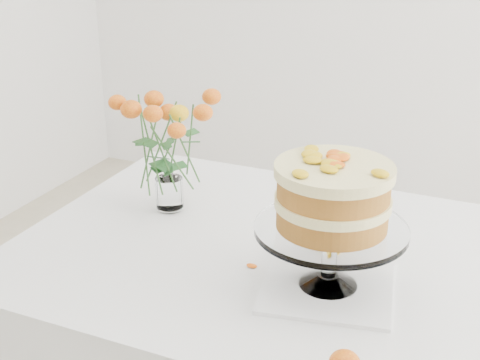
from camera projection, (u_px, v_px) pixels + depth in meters
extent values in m
cube|color=tan|center=(316.00, 267.00, 1.56)|extent=(1.40, 0.90, 0.04)
cylinder|color=tan|center=(169.00, 275.00, 2.25)|extent=(0.06, 0.06, 0.71)
cube|color=white|center=(316.00, 259.00, 1.55)|extent=(1.42, 0.92, 0.01)
cube|color=white|center=(362.00, 219.00, 1.98)|extent=(1.42, 0.01, 0.20)
cube|color=white|center=(70.00, 240.00, 1.85)|extent=(0.01, 0.92, 0.20)
cube|color=white|center=(328.00, 286.00, 1.43)|extent=(0.32, 0.32, 0.01)
cylinder|color=white|center=(330.00, 254.00, 1.40)|extent=(0.03, 0.03, 0.10)
cylinder|color=white|center=(331.00, 229.00, 1.37)|extent=(0.32, 0.32, 0.01)
cylinder|color=#B06927|center=(332.00, 216.00, 1.36)|extent=(0.25, 0.25, 0.05)
cylinder|color=#FFEEA4|center=(333.00, 201.00, 1.35)|extent=(0.26, 0.26, 0.02)
cylinder|color=#B06927|center=(334.00, 186.00, 1.34)|extent=(0.25, 0.25, 0.05)
cylinder|color=#FFEEA4|center=(334.00, 170.00, 1.32)|extent=(0.26, 0.26, 0.02)
cylinder|color=white|center=(170.00, 208.00, 1.79)|extent=(0.06, 0.06, 0.01)
cylinder|color=white|center=(169.00, 193.00, 1.77)|extent=(0.07, 0.07, 0.08)
ellipsoid|color=yellow|center=(331.00, 251.00, 1.54)|extent=(0.05, 0.05, 0.04)
cylinder|color=#2D5823|center=(345.00, 261.00, 1.53)|extent=(0.06, 0.01, 0.00)
ellipsoid|color=gold|center=(252.00, 266.00, 1.51)|extent=(0.03, 0.02, 0.00)
ellipsoid|color=gold|center=(287.00, 284.00, 1.44)|extent=(0.03, 0.02, 0.00)
ellipsoid|color=gold|center=(299.00, 297.00, 1.39)|extent=(0.03, 0.02, 0.00)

